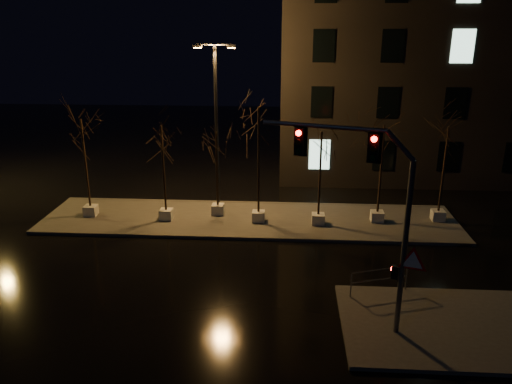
{
  "coord_description": "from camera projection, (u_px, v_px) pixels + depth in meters",
  "views": [
    {
      "loc": [
        1.99,
        -18.8,
        10.04
      ],
      "look_at": [
        0.6,
        2.56,
        2.8
      ],
      "focal_mm": 35.0,
      "sensor_mm": 36.0,
      "label": 1
    }
  ],
  "objects": [
    {
      "name": "tree_0",
      "position": [
        83.0,
        141.0,
        25.83
      ],
      "size": [
        1.8,
        1.8,
        5.41
      ],
      "color": "beige",
      "rests_on": "median"
    },
    {
      "name": "traffic_signal_mast",
      "position": [
        372.0,
        202.0,
        15.84
      ],
      "size": [
        5.38,
        1.87,
        6.89
      ],
      "rotation": [
        0.0,
        0.0,
        -0.31
      ],
      "color": "#53555A",
      "rests_on": "sidewalk_corner"
    },
    {
      "name": "tree_2",
      "position": [
        216.0,
        151.0,
        26.18
      ],
      "size": [
        1.8,
        1.8,
        4.68
      ],
      "color": "beige",
      "rests_on": "median"
    },
    {
      "name": "sidewalk_corner",
      "position": [
        443.0,
        326.0,
        17.31
      ],
      "size": [
        7.0,
        5.0,
        0.15
      ],
      "primitive_type": "cube",
      "color": "#44423D",
      "rests_on": "ground"
    },
    {
      "name": "tree_3",
      "position": [
        259.0,
        134.0,
        24.81
      ],
      "size": [
        1.8,
        1.8,
        6.19
      ],
      "color": "beige",
      "rests_on": "median"
    },
    {
      "name": "tree_1",
      "position": [
        162.0,
        147.0,
        25.33
      ],
      "size": [
        1.8,
        1.8,
        5.17
      ],
      "color": "beige",
      "rests_on": "median"
    },
    {
      "name": "tree_6",
      "position": [
        446.0,
        148.0,
        25.2
      ],
      "size": [
        1.8,
        1.8,
        5.16
      ],
      "color": "beige",
      "rests_on": "median"
    },
    {
      "name": "tree_5",
      "position": [
        383.0,
        148.0,
        25.04
      ],
      "size": [
        1.8,
        1.8,
        5.25
      ],
      "color": "beige",
      "rests_on": "median"
    },
    {
      "name": "tree_4",
      "position": [
        321.0,
        153.0,
        24.74
      ],
      "size": [
        1.8,
        1.8,
        5.01
      ],
      "color": "beige",
      "rests_on": "median"
    },
    {
      "name": "median",
      "position": [
        249.0,
        219.0,
        26.75
      ],
      "size": [
        22.0,
        5.0,
        0.15
      ],
      "primitive_type": "cube",
      "color": "#44423D",
      "rests_on": "ground"
    },
    {
      "name": "streetlight_main",
      "position": [
        216.0,
        116.0,
        26.96
      ],
      "size": [
        2.22,
        0.27,
        8.92
      ],
      "rotation": [
        0.0,
        0.0,
        0.01
      ],
      "color": "black",
      "rests_on": "median"
    },
    {
      "name": "guard_rail_a",
      "position": [
        379.0,
        277.0,
        19.08
      ],
      "size": [
        2.27,
        0.77,
        1.03
      ],
      "rotation": [
        0.0,
        0.0,
        0.31
      ],
      "color": "#53555A",
      "rests_on": "sidewalk_corner"
    },
    {
      "name": "ground",
      "position": [
        238.0,
        274.0,
        21.11
      ],
      "size": [
        90.0,
        90.0,
        0.0
      ],
      "primitive_type": "plane",
      "color": "black",
      "rests_on": "ground"
    },
    {
      "name": "building",
      "position": [
        461.0,
        62.0,
        34.86
      ],
      "size": [
        25.0,
        12.0,
        15.0
      ],
      "primitive_type": "cube",
      "color": "black",
      "rests_on": "ground"
    }
  ]
}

